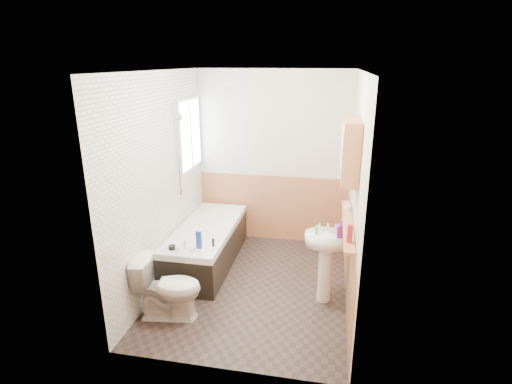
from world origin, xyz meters
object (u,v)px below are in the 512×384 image
at_px(bathtub, 207,244).
at_px(toilet, 168,288).
at_px(pine_shelf, 348,224).
at_px(medicine_cabinet, 350,150).
at_px(sink, 326,253).

relative_size(bathtub, toilet, 2.50).
height_order(toilet, pine_shelf, pine_shelf).
bearing_deg(medicine_cabinet, toilet, -164.10).
distance_m(pine_shelf, medicine_cabinet, 0.77).
bearing_deg(toilet, pine_shelf, -83.23).
xyz_separation_m(toilet, medicine_cabinet, (1.77, 0.50, 1.43)).
bearing_deg(bathtub, pine_shelf, -22.41).
height_order(bathtub, sink, sink).
bearing_deg(toilet, sink, -77.20).
xyz_separation_m(toilet, sink, (1.60, 0.62, 0.25)).
bearing_deg(sink, pine_shelf, -25.42).
bearing_deg(bathtub, medicine_cabinet, -22.20).
distance_m(toilet, pine_shelf, 1.98).
distance_m(bathtub, sink, 1.71).
xyz_separation_m(bathtub, sink, (1.57, -0.60, 0.31)).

